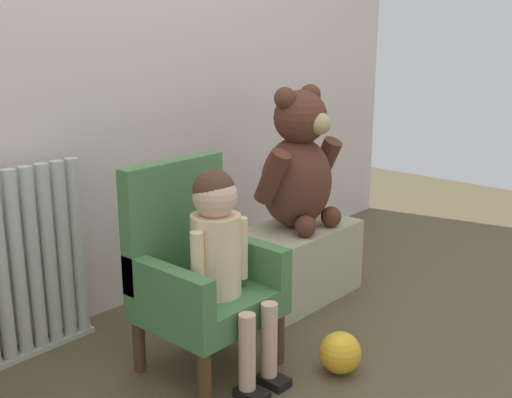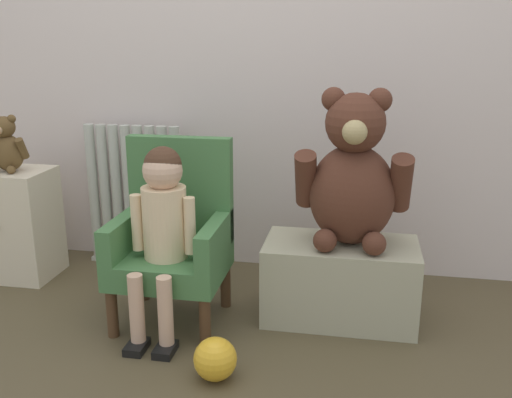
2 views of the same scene
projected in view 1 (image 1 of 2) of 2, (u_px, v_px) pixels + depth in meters
ground_plane at (338, 381)px, 2.20m from camera, size 6.00×6.00×0.00m
back_wall at (124, 19)px, 2.57m from camera, size 3.80×0.05×2.40m
radiator at (26, 265)px, 2.29m from camera, size 0.50×0.05×0.71m
child_armchair at (198, 273)px, 2.24m from camera, size 0.43×0.39×0.73m
child_figure at (221, 245)px, 2.13m from camera, size 0.25×0.35×0.73m
low_bench at (294, 263)px, 2.83m from camera, size 0.61×0.32×0.32m
large_teddy_bear at (298, 166)px, 2.74m from camera, size 0.44×0.31×0.61m
toy_ball at (340, 353)px, 2.24m from camera, size 0.15×0.15×0.15m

